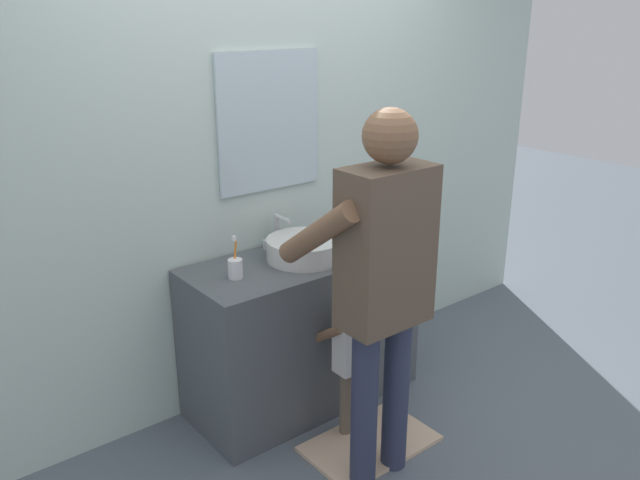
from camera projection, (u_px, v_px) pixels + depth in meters
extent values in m
plane|color=slate|center=(338.00, 421.00, 3.40)|extent=(14.00, 14.00, 0.00)
cube|color=silver|center=(265.00, 150.00, 3.41)|extent=(4.40, 0.08, 2.70)
cube|color=silver|center=(269.00, 122.00, 3.32)|extent=(0.61, 0.02, 0.71)
cube|color=#4C5156|center=(303.00, 330.00, 3.48)|extent=(1.24, 0.54, 0.84)
cylinder|color=silver|center=(304.00, 249.00, 3.31)|extent=(0.39, 0.39, 0.11)
cylinder|color=#B1B1AD|center=(304.00, 248.00, 3.31)|extent=(0.32, 0.32, 0.09)
cylinder|color=#B7BABF|center=(277.00, 230.00, 3.48)|extent=(0.03, 0.03, 0.18)
cylinder|color=#B7BABF|center=(283.00, 219.00, 3.41)|extent=(0.02, 0.12, 0.02)
cylinder|color=#B7BABF|center=(266.00, 244.00, 3.46)|extent=(0.04, 0.04, 0.05)
cylinder|color=#B7BABF|center=(287.00, 239.00, 3.54)|extent=(0.04, 0.04, 0.05)
cylinder|color=silver|center=(235.00, 269.00, 3.07)|extent=(0.07, 0.07, 0.09)
cylinder|color=orange|center=(235.00, 257.00, 3.07)|extent=(0.02, 0.02, 0.17)
cube|color=white|center=(234.00, 239.00, 3.04)|extent=(0.01, 0.02, 0.02)
cube|color=#CCAD8E|center=(370.00, 443.00, 3.21)|extent=(0.64, 0.40, 0.02)
cylinder|color=#6B5B4C|center=(345.00, 404.00, 3.23)|extent=(0.06, 0.06, 0.37)
cylinder|color=#6B5B4C|center=(359.00, 398.00, 3.29)|extent=(0.06, 0.06, 0.37)
cube|color=white|center=(353.00, 340.00, 3.14)|extent=(0.18, 0.10, 0.32)
sphere|color=brown|center=(354.00, 299.00, 3.07)|extent=(0.10, 0.10, 0.10)
cylinder|color=brown|center=(326.00, 335.00, 3.14)|extent=(0.04, 0.22, 0.17)
cylinder|color=brown|center=(357.00, 323.00, 3.25)|extent=(0.04, 0.22, 0.17)
cylinder|color=#2D334C|center=(364.00, 408.00, 2.84)|extent=(0.12, 0.12, 0.78)
cylinder|color=#2D334C|center=(396.00, 393.00, 2.96)|extent=(0.12, 0.12, 0.78)
cube|color=brown|center=(386.00, 248.00, 2.65)|extent=(0.39, 0.22, 0.68)
sphere|color=brown|center=(390.00, 136.00, 2.50)|extent=(0.22, 0.22, 0.22)
cylinder|color=brown|center=(318.00, 233.00, 2.64)|extent=(0.10, 0.47, 0.37)
cylinder|color=brown|center=(393.00, 214.00, 2.89)|extent=(0.10, 0.47, 0.37)
cylinder|color=orange|center=(365.00, 241.00, 3.08)|extent=(0.01, 0.14, 0.03)
cube|color=white|center=(355.00, 235.00, 3.13)|extent=(0.01, 0.02, 0.02)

